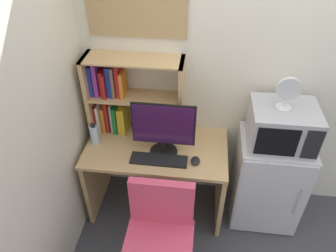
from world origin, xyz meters
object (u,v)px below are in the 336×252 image
at_px(water_bottle, 94,134).
at_px(computer_mouse, 195,161).
at_px(mini_fridge, 267,180).
at_px(wall_corkboard, 136,8).
at_px(monitor, 163,128).
at_px(keyboard, 159,160).
at_px(desk_fan, 288,92).
at_px(desk_chair, 159,247).
at_px(microwave, 282,126).
at_px(hutch_bookshelf, 121,96).

bearing_deg(water_bottle, computer_mouse, -9.02).
xyz_separation_m(mini_fridge, wall_corkboard, (-1.10, 0.26, 1.31)).
height_order(monitor, keyboard, monitor).
bearing_deg(computer_mouse, mini_fridge, 15.67).
height_order(desk_fan, desk_chair, desk_fan).
relative_size(microwave, desk_fan, 1.91).
bearing_deg(desk_chair, microwave, 40.26).
xyz_separation_m(monitor, keyboard, (-0.02, -0.10, -0.24)).
distance_m(desk_fan, desk_chair, 1.41).
height_order(computer_mouse, desk_chair, desk_chair).
xyz_separation_m(hutch_bookshelf, mini_fridge, (1.25, -0.16, -0.65)).
distance_m(hutch_bookshelf, desk_fan, 1.25).
bearing_deg(hutch_bookshelf, computer_mouse, -27.85).
xyz_separation_m(computer_mouse, water_bottle, (-0.83, 0.13, 0.07)).
xyz_separation_m(computer_mouse, desk_chair, (-0.21, -0.52, -0.37)).
relative_size(hutch_bookshelf, desk_fan, 3.06).
bearing_deg(monitor, desk_fan, 6.02).
relative_size(computer_mouse, mini_fridge, 0.11).
relative_size(hutch_bookshelf, desk_chair, 0.87).
xyz_separation_m(computer_mouse, microwave, (0.62, 0.18, 0.26)).
relative_size(hutch_bookshelf, keyboard, 1.74).
relative_size(computer_mouse, wall_corkboard, 0.14).
relative_size(monitor, water_bottle, 2.53).
xyz_separation_m(hutch_bookshelf, water_bottle, (-0.20, -0.20, -0.26)).
bearing_deg(hutch_bookshelf, mini_fridge, -7.30).
relative_size(monitor, keyboard, 1.09).
bearing_deg(hutch_bookshelf, monitor, -33.83).
bearing_deg(hutch_bookshelf, wall_corkboard, 34.28).
xyz_separation_m(microwave, wall_corkboard, (-1.10, 0.26, 0.73)).
bearing_deg(hutch_bookshelf, keyboard, -44.94).
relative_size(microwave, desk_chair, 0.54).
height_order(hutch_bookshelf, computer_mouse, hutch_bookshelf).
distance_m(keyboard, mini_fridge, 0.97).
relative_size(hutch_bookshelf, microwave, 1.60).
bearing_deg(water_bottle, keyboard, -15.20).
relative_size(water_bottle, microwave, 0.40).
bearing_deg(monitor, computer_mouse, -17.69).
height_order(computer_mouse, microwave, microwave).
height_order(computer_mouse, wall_corkboard, wall_corkboard).
height_order(water_bottle, microwave, microwave).
bearing_deg(monitor, wall_corkboard, 123.40).
bearing_deg(desk_chair, monitor, 94.39).
bearing_deg(desk_fan, monitor, -173.98).
bearing_deg(computer_mouse, hutch_bookshelf, 152.15).
xyz_separation_m(microwave, desk_chair, (-0.83, -0.70, -0.63)).
bearing_deg(desk_chair, desk_fan, 40.96).
xyz_separation_m(keyboard, microwave, (0.90, 0.19, 0.27)).
xyz_separation_m(water_bottle, desk_chair, (0.62, -0.66, -0.44)).
distance_m(computer_mouse, mini_fridge, 0.72).
height_order(monitor, water_bottle, monitor).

